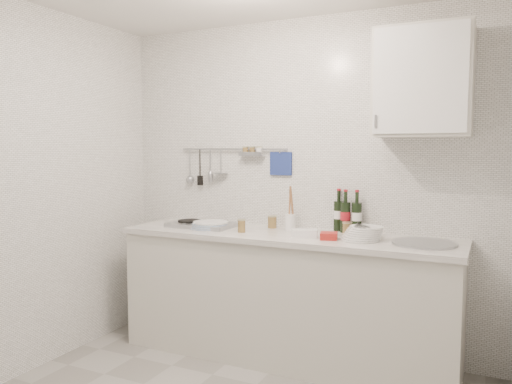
# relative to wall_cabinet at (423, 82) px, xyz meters

# --- Properties ---
(back_wall) EXTENTS (3.00, 0.02, 2.50)m
(back_wall) POSITION_rel_wall_cabinet_xyz_m (-0.90, 0.18, -0.70)
(back_wall) COLOR silver
(back_wall) RESTS_ON floor
(wall_left) EXTENTS (0.02, 2.80, 2.50)m
(wall_left) POSITION_rel_wall_cabinet_xyz_m (-2.40, -1.22, -0.70)
(wall_left) COLOR silver
(wall_left) RESTS_ON floor
(counter) EXTENTS (2.44, 0.64, 0.96)m
(counter) POSITION_rel_wall_cabinet_xyz_m (-0.89, -0.12, -1.52)
(counter) COLOR beige
(counter) RESTS_ON floor
(wall_rail) EXTENTS (0.98, 0.09, 0.34)m
(wall_rail) POSITION_rel_wall_cabinet_xyz_m (-1.50, 0.15, -0.52)
(wall_rail) COLOR #93969B
(wall_rail) RESTS_ON back_wall
(wall_cabinet) EXTENTS (0.60, 0.38, 0.70)m
(wall_cabinet) POSITION_rel_wall_cabinet_xyz_m (0.00, 0.00, 0.00)
(wall_cabinet) COLOR beige
(wall_cabinet) RESTS_ON back_wall
(plate_stack_hob) EXTENTS (0.29, 0.29, 0.05)m
(plate_stack_hob) POSITION_rel_wall_cabinet_xyz_m (-1.51, -0.17, -1.00)
(plate_stack_hob) COLOR #4E7BB2
(plate_stack_hob) RESTS_ON counter
(plate_stack_sink) EXTENTS (0.28, 0.27, 0.10)m
(plate_stack_sink) POSITION_rel_wall_cabinet_xyz_m (-0.34, -0.15, -0.98)
(plate_stack_sink) COLOR white
(plate_stack_sink) RESTS_ON counter
(wine_bottles) EXTENTS (0.22, 0.12, 0.31)m
(wine_bottles) POSITION_rel_wall_cabinet_xyz_m (-0.52, 0.12, -0.87)
(wine_bottles) COLOR black
(wine_bottles) RESTS_ON counter
(butter_dish) EXTENTS (0.19, 0.13, 0.05)m
(butter_dish) POSITION_rel_wall_cabinet_xyz_m (-0.73, -0.21, -1.00)
(butter_dish) COLOR white
(butter_dish) RESTS_ON counter
(strawberry_punnet) EXTENTS (0.14, 0.14, 0.05)m
(strawberry_punnet) POSITION_rel_wall_cabinet_xyz_m (-0.55, -0.22, -1.01)
(strawberry_punnet) COLOR red
(strawberry_punnet) RESTS_ON counter
(utensil_crock) EXTENTS (0.08, 0.08, 0.33)m
(utensil_crock) POSITION_rel_wall_cabinet_xyz_m (-0.92, 0.02, -0.95)
(utensil_crock) COLOR white
(utensil_crock) RESTS_ON counter
(jar_a) EXTENTS (0.07, 0.07, 0.10)m
(jar_a) POSITION_rel_wall_cabinet_xyz_m (-1.09, 0.06, -0.98)
(jar_a) COLOR brown
(jar_a) RESTS_ON counter
(jar_b) EXTENTS (0.07, 0.07, 0.09)m
(jar_b) POSITION_rel_wall_cabinet_xyz_m (-0.49, 0.01, -0.98)
(jar_b) COLOR brown
(jar_b) RESTS_ON counter
(jar_c) EXTENTS (0.06, 0.06, 0.07)m
(jar_c) POSITION_rel_wall_cabinet_xyz_m (-0.28, -0.01, -0.99)
(jar_c) COLOR brown
(jar_c) RESTS_ON counter
(jar_d) EXTENTS (0.06, 0.06, 0.10)m
(jar_d) POSITION_rel_wall_cabinet_xyz_m (-1.20, -0.22, -0.98)
(jar_d) COLOR brown
(jar_d) RESTS_ON counter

